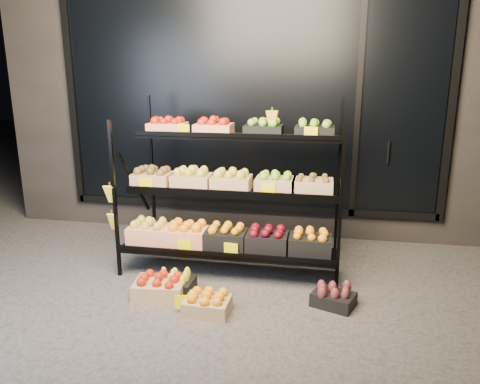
% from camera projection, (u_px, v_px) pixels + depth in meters
% --- Properties ---
extents(ground, '(24.00, 24.00, 0.00)m').
position_uv_depth(ground, '(219.00, 293.00, 4.17)').
color(ground, '#514F4C').
rests_on(ground, ground).
extents(building, '(6.00, 2.08, 3.50)m').
position_uv_depth(building, '(261.00, 83.00, 6.18)').
color(building, '#2D2826').
rests_on(building, ground).
extents(display_rack, '(2.18, 1.02, 1.66)m').
position_uv_depth(display_rack, '(230.00, 191.00, 4.54)').
color(display_rack, black).
rests_on(display_rack, ground).
extents(tag_floor_a, '(0.13, 0.01, 0.12)m').
position_uv_depth(tag_floor_a, '(183.00, 306.00, 3.82)').
color(tag_floor_a, '#ECDB00').
rests_on(tag_floor_a, ground).
extents(floor_crate_left, '(0.46, 0.36, 0.21)m').
position_uv_depth(floor_crate_left, '(160.00, 286.00, 4.08)').
color(floor_crate_left, tan).
rests_on(floor_crate_left, ground).
extents(floor_crate_midleft, '(0.36, 0.27, 0.19)m').
position_uv_depth(floor_crate_midleft, '(174.00, 283.00, 4.17)').
color(floor_crate_midleft, black).
rests_on(floor_crate_midleft, ground).
extents(floor_crate_midright, '(0.37, 0.28, 0.19)m').
position_uv_depth(floor_crate_midright, '(207.00, 303.00, 3.81)').
color(floor_crate_midright, tan).
rests_on(floor_crate_midright, ground).
extents(floor_crate_right, '(0.40, 0.35, 0.18)m').
position_uv_depth(floor_crate_right, '(334.00, 297.00, 3.93)').
color(floor_crate_right, black).
rests_on(floor_crate_right, ground).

